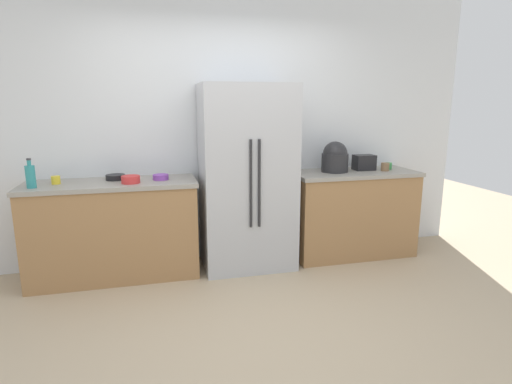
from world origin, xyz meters
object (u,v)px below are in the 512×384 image
Objects in this scene: refrigerator at (247,178)px; bowl_b at (116,177)px; rice_cooker at (335,158)px; cup_b at (388,166)px; bowl_a at (131,179)px; bottle_a at (31,176)px; cup_c at (56,180)px; cup_a at (385,167)px; bowl_c at (161,177)px; toaster at (364,162)px.

refrigerator is 1.26m from bowl_b.
rice_cooker reaches higher than bowl_b.
cup_b reaches higher than bowl_a.
bottle_a is at bearing -177.11° from rice_cooker.
rice_cooker is at bearing 0.12° from cup_c.
bottle_a is 0.23m from cup_c.
rice_cooker is 0.57m from cup_a.
cup_b is 0.57× the size of bowl_c.
refrigerator is 12.29× the size of bowl_c.
bottle_a is 2.95× the size of cup_a.
bottle_a is at bearing -173.18° from bowl_c.
bottle_a reaches higher than bowl_b.
bowl_a is (-1.10, -0.07, 0.05)m from refrigerator.
rice_cooker is (-0.36, -0.04, 0.07)m from toaster.
toaster is 0.68× the size of rice_cooker.
bowl_b is (-2.21, 0.08, -0.12)m from rice_cooker.
rice_cooker reaches higher than cup_c.
rice_cooker is at bearing -174.33° from toaster.
rice_cooker is (0.96, 0.05, 0.16)m from refrigerator.
bowl_a is 0.29m from bowl_c.
bottle_a is at bearing -178.84° from cup_a.
toaster is 2.87× the size of cup_c.
cup_c is (-2.71, -0.01, -0.11)m from rice_cooker.
toaster is 3.07m from cup_c.
rice_cooker is 2.21m from bowl_b.
bowl_c is (0.92, -0.01, -0.01)m from cup_c.
bowl_a is at bearing -176.74° from cup_b.
rice_cooker is 1.26× the size of bottle_a.
toaster is 2.43m from bowl_a.
bowl_b is (0.67, 0.23, -0.08)m from bottle_a.
rice_cooker is 0.66m from cup_b.
refrigerator is 1.11m from bowl_a.
cup_a is (1.51, -0.02, 0.06)m from refrigerator.
toaster is 2.16m from bowl_c.
toaster is at bearing 178.33° from cup_b.
cup_a is at bearing -1.47° from bowl_c.
toaster reaches higher than cup_b.
rice_cooker is 2.07m from bowl_a.
bowl_c is at bearing -178.98° from cup_b.
rice_cooker is at bearing 2.89° from bottle_a.
rice_cooker is 2.71m from cup_c.
cup_a is at bearing -7.88° from rice_cooker.
toaster is 0.37m from rice_cooker.
bowl_b is (0.50, 0.09, -0.01)m from cup_c.
toaster is (1.32, 0.09, 0.10)m from refrigerator.
toaster reaches higher than cup_a.
bowl_a is (-2.71, -0.15, -0.00)m from cup_b.
toaster is at bearing 149.49° from cup_a.
bottle_a is 1.54× the size of bowl_a.
bowl_a is at bearing -176.22° from refrigerator.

